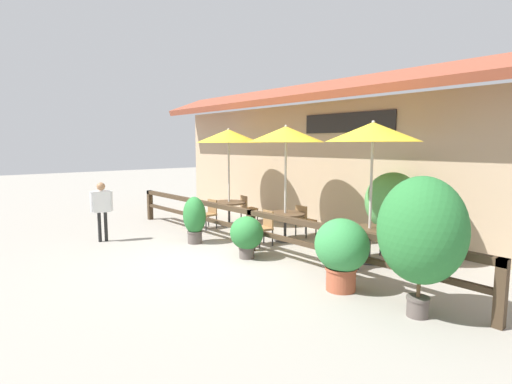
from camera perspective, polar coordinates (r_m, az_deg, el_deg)
ground_plane at (r=8.67m, az=-6.07°, el=-9.53°), size 60.00×60.00×0.00m
building_facade at (r=11.17m, az=11.44°, el=5.30°), size 14.28×1.49×4.23m
patio_railing at (r=9.13m, az=-0.68°, el=-4.17°), size 10.40×0.14×0.95m
patio_umbrella_near at (r=11.97m, az=-3.94°, el=7.94°), size 1.92×1.92×2.91m
dining_table_near at (r=12.12m, az=-3.86°, el=-2.06°), size 1.01×1.01×0.71m
chair_near_streetside at (r=11.70m, az=-6.73°, el=-2.94°), size 0.44×0.44×0.84m
chair_near_wallside at (r=12.61m, az=-1.24°, el=-2.19°), size 0.49×0.49×0.84m
patio_umbrella_middle at (r=9.99m, az=4.29°, el=8.17°), size 1.92×1.92×2.91m
dining_table_middle at (r=10.16m, az=4.19°, el=-3.78°), size 1.01×1.01×0.71m
chair_middle_streetside at (r=9.71m, az=1.14°, el=-4.91°), size 0.47×0.47×0.84m
chair_middle_wallside at (r=10.68m, az=6.92°, el=-3.87°), size 0.43×0.43×0.84m
patio_umbrella_far at (r=8.45m, az=16.36°, el=8.17°), size 1.92×1.92×2.91m
dining_table_far at (r=8.64m, az=15.90°, el=-5.90°), size 1.01×1.01×0.71m
chair_far_streetside at (r=8.06m, az=12.84°, el=-7.51°), size 0.43×0.43×0.84m
chair_far_wallside at (r=9.27m, az=18.77°, el=-5.83°), size 0.50×0.50×0.84m
potted_plant_entrance_palm at (r=9.96m, az=-8.78°, el=-3.69°), size 0.60×0.54×1.16m
potted_plant_broad_leaf at (r=6.02m, az=22.55°, el=-5.22°), size 1.23×1.11×2.01m
potted_plant_small_flowering at (r=8.59m, az=-1.34°, el=-6.06°), size 0.76×0.68×0.91m
potted_plant_corner_fern at (r=6.84m, az=12.13°, el=-8.03°), size 0.94×0.84×1.22m
potted_plant_tall_tropical at (r=9.65m, az=18.95°, el=-1.44°), size 1.29×1.16×1.81m
pedestrian at (r=10.68m, az=-21.18°, el=-1.57°), size 0.28×0.52×1.50m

